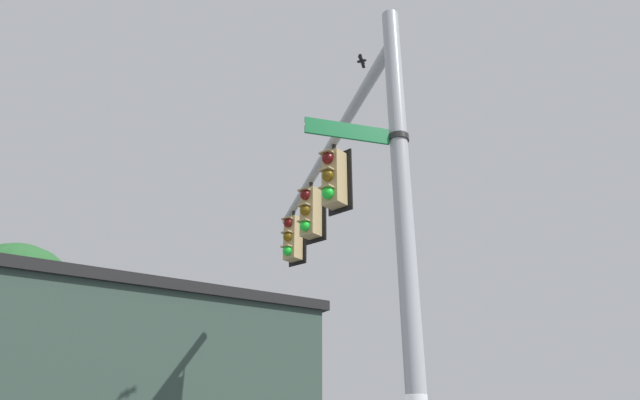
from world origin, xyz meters
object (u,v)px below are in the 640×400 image
at_px(traffic_light_nearest_pole, 334,178).
at_px(street_name_sign, 370,134).
at_px(traffic_light_mid_outer, 293,238).
at_px(traffic_light_mid_inner, 310,212).
at_px(bird_flying, 362,61).

distance_m(traffic_light_nearest_pole, street_name_sign, 2.91).
bearing_deg(traffic_light_nearest_pole, street_name_sign, 138.12).
xyz_separation_m(traffic_light_nearest_pole, traffic_light_mid_outer, (2.78, -1.89, 0.00)).
distance_m(traffic_light_mid_inner, traffic_light_mid_outer, 1.68).
relative_size(street_name_sign, bird_flying, 2.98).
xyz_separation_m(traffic_light_nearest_pole, bird_flying, (0.10, -1.19, 3.42)).
distance_m(traffic_light_nearest_pole, traffic_light_mid_inner, 1.68).
distance_m(traffic_light_nearest_pole, bird_flying, 3.62).
relative_size(traffic_light_mid_outer, street_name_sign, 1.12).
relative_size(traffic_light_nearest_pole, street_name_sign, 1.12).
bearing_deg(traffic_light_nearest_pole, bird_flying, -85.11).
relative_size(traffic_light_mid_inner, traffic_light_mid_outer, 1.00).
bearing_deg(traffic_light_mid_outer, traffic_light_nearest_pole, 145.78).
height_order(traffic_light_nearest_pole, traffic_light_mid_outer, same).
distance_m(traffic_light_nearest_pole, traffic_light_mid_outer, 3.37).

